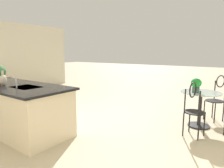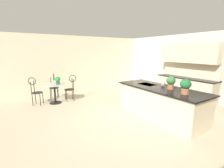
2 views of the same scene
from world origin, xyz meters
TOP-DOWN VIEW (x-y plane):
  - ground_plane at (0.00, 0.00)m, footprint 40.00×40.00m
  - kitchen_island at (0.30, 0.85)m, footprint 2.80×1.06m
  - bistro_table at (-2.77, -1.50)m, footprint 0.80×0.80m
  - chair_near_window at (-2.97, -2.14)m, footprint 0.52×0.52m
  - chair_by_island at (-2.80, -0.86)m, footprint 0.43×0.50m
  - sink_faucet at (-0.25, 1.03)m, footprint 0.02×0.02m
  - potted_plant_on_table at (-2.69, -1.38)m, footprint 0.21×0.21m
  - vase_on_counter at (0.25, 1.01)m, footprint 0.13×0.13m

SIDE VIEW (x-z plane):
  - ground_plane at x=0.00m, z-range 0.00..0.00m
  - bistro_table at x=-2.77m, z-range 0.08..0.82m
  - kitchen_island at x=0.30m, z-range 0.00..0.92m
  - chair_near_window at x=-2.97m, z-range 0.05..1.09m
  - chair_by_island at x=-2.80m, z-range 0.05..1.09m
  - potted_plant_on_table at x=-2.69m, z-range 0.76..1.05m
  - sink_faucet at x=-0.25m, z-range 0.92..1.14m
  - vase_on_counter at x=0.25m, z-range 0.89..1.17m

